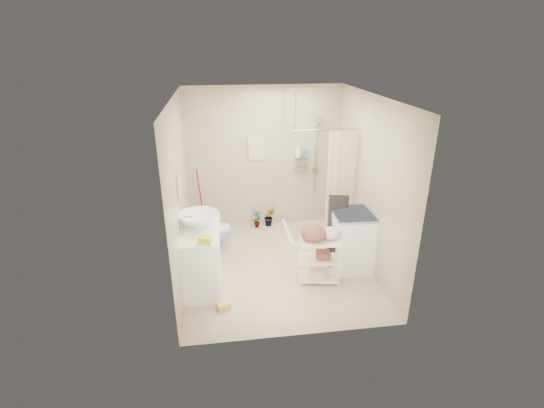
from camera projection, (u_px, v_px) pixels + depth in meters
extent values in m
plane|color=beige|center=(277.00, 266.00, 6.22)|extent=(3.20, 3.20, 0.00)
cube|color=silver|center=(278.00, 97.00, 5.22)|extent=(2.80, 3.20, 0.04)
cube|color=#BBAE91|center=(264.00, 158.00, 7.19)|extent=(2.80, 0.04, 2.60)
cube|color=#BBAE91|center=(300.00, 240.00, 4.26)|extent=(2.80, 0.04, 2.60)
cube|color=#BBAE91|center=(180.00, 194.00, 5.54)|extent=(0.04, 3.20, 2.60)
cube|color=#BBAE91|center=(370.00, 184.00, 5.90)|extent=(0.04, 3.20, 2.60)
cube|color=white|center=(200.00, 258.00, 5.55)|extent=(0.60, 1.05, 0.91)
imported|color=white|center=(199.00, 220.00, 5.43)|extent=(0.56, 0.56, 0.19)
cube|color=yellow|center=(206.00, 240.00, 5.00)|extent=(0.20, 0.17, 0.09)
cube|color=#E6BE4A|center=(223.00, 305.00, 5.20)|extent=(0.28, 0.25, 0.13)
imported|color=silver|center=(210.00, 230.00, 6.54)|extent=(0.74, 0.44, 0.74)
imported|color=brown|center=(257.00, 219.00, 7.44)|extent=(0.21, 0.19, 0.34)
imported|color=brown|center=(270.00, 217.00, 7.51)|extent=(0.21, 0.18, 0.36)
cube|color=beige|center=(256.00, 148.00, 7.07)|extent=(0.28, 0.03, 0.42)
imported|color=white|center=(298.00, 151.00, 7.13)|extent=(0.10, 0.11, 0.22)
imported|color=#3B63B4|center=(306.00, 153.00, 7.16)|extent=(0.09, 0.09, 0.16)
cube|color=white|center=(352.00, 240.00, 6.06)|extent=(0.64, 0.66, 0.91)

